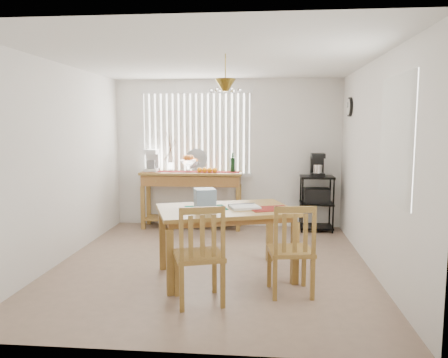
# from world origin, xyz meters

# --- Properties ---
(ground) EXTENTS (4.00, 4.50, 0.01)m
(ground) POSITION_xyz_m (0.00, 0.00, -0.01)
(ground) COLOR gray
(room_shell) EXTENTS (4.20, 4.70, 2.70)m
(room_shell) POSITION_xyz_m (0.00, 0.02, 1.69)
(room_shell) COLOR white
(room_shell) RESTS_ON ground
(sideboard) EXTENTS (1.76, 0.50, 0.99)m
(sideboard) POSITION_xyz_m (-0.59, 1.98, 0.74)
(sideboard) COLOR olive
(sideboard) RESTS_ON ground
(sideboard_items) EXTENTS (1.67, 0.42, 0.76)m
(sideboard_items) POSITION_xyz_m (-0.87, 2.00, 1.15)
(sideboard_items) COLOR maroon
(sideboard_items) RESTS_ON sideboard
(wire_cart) EXTENTS (0.55, 0.44, 0.94)m
(wire_cart) POSITION_xyz_m (1.56, 1.99, 0.57)
(wire_cart) COLOR black
(wire_cart) RESTS_ON ground
(cart_items) EXTENTS (0.22, 0.27, 0.39)m
(cart_items) POSITION_xyz_m (1.56, 2.00, 1.12)
(cart_items) COLOR black
(cart_items) RESTS_ON wire_cart
(dining_table) EXTENTS (1.78, 1.43, 0.83)m
(dining_table) POSITION_xyz_m (0.21, -0.44, 0.73)
(dining_table) COLOR olive
(dining_table) RESTS_ON ground
(table_items) EXTENTS (1.29, 0.62, 0.26)m
(table_items) POSITION_xyz_m (0.11, -0.62, 0.93)
(table_items) COLOR #136C4C
(table_items) RESTS_ON dining_table
(chair_left) EXTENTS (0.60, 0.60, 1.03)m
(chair_left) POSITION_xyz_m (0.02, -1.28, 0.50)
(chair_left) COLOR olive
(chair_left) RESTS_ON ground
(chair_right) EXTENTS (0.51, 0.51, 0.99)m
(chair_right) POSITION_xyz_m (0.95, -0.96, 0.48)
(chair_right) COLOR olive
(chair_right) RESTS_ON ground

